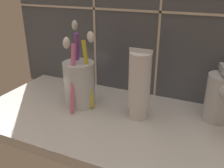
% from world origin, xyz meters
% --- Properties ---
extents(sink_counter, '(0.65, 0.29, 0.02)m').
position_xyz_m(sink_counter, '(0.00, 0.00, 0.01)').
color(sink_counter, silver).
rests_on(sink_counter, ground).
extents(toothbrush_cup, '(0.08, 0.11, 0.18)m').
position_xyz_m(toothbrush_cup, '(-0.12, 0.02, 0.08)').
color(toothbrush_cup, silver).
rests_on(toothbrush_cup, sink_counter).
extents(toothpaste_tube, '(0.05, 0.04, 0.15)m').
position_xyz_m(toothpaste_tube, '(0.01, 0.02, 0.09)').
color(toothpaste_tube, white).
rests_on(toothpaste_tube, sink_counter).
extents(sink_faucet, '(0.06, 0.11, 0.11)m').
position_xyz_m(sink_faucet, '(0.16, 0.07, 0.07)').
color(sink_faucet, silver).
rests_on(sink_faucet, sink_counter).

